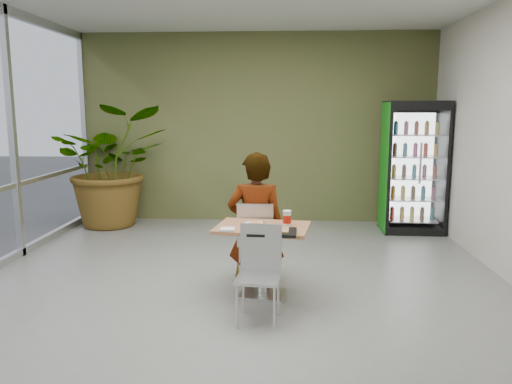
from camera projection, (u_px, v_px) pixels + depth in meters
The scene contains 12 objects.
ground at pixel (238, 292), 5.32m from camera, with size 7.00×7.00×0.00m, color gray.
room_envelope at pixel (237, 141), 5.06m from camera, with size 6.00×7.00×3.20m, color silver, non-canonical shape.
dining_table at pixel (262, 246), 5.11m from camera, with size 1.01×0.78×0.75m.
chair_far at pixel (256, 235), 5.59m from camera, with size 0.40×0.41×0.91m.
chair_near at pixel (260, 265), 4.58m from camera, with size 0.42×0.43×0.87m.
seated_woman at pixel (256, 230), 5.62m from camera, with size 0.65×0.42×1.76m, color black.
pizza_plate at pixel (256, 223), 5.13m from camera, with size 0.32×0.24×0.03m.
soda_cup at pixel (287, 218), 5.07m from camera, with size 0.09×0.09×0.16m.
napkin_stack at pixel (227, 229), 4.89m from camera, with size 0.14×0.14×0.02m, color white.
cafeteria_tray at pixel (272, 232), 4.77m from camera, with size 0.46×0.33×0.03m, color black.
beverage_fridge at pixel (413, 167), 7.83m from camera, with size 0.95×0.74×2.05m.
potted_plant at pixel (112, 166), 8.24m from camera, with size 1.79×1.55×1.99m, color #2E6428.
Camera 1 is at (0.47, -5.06, 1.92)m, focal length 35.00 mm.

